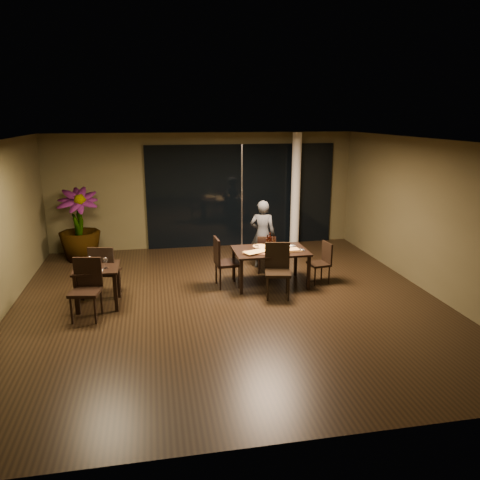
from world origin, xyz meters
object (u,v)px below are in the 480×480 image
side_table (97,274)px  diner (263,234)px  chair_side_far (104,269)px  main_table (270,253)px  bottle_b (274,242)px  chair_main_near (277,267)px  chair_main_far (267,252)px  bottle_a (268,242)px  potted_plant (79,225)px  chair_main_right (322,260)px  chair_side_near (87,285)px  chair_main_left (223,260)px  bottle_c (270,241)px

side_table → diner: diner is taller
diner → chair_side_far: bearing=40.4°
main_table → bottle_b: bottle_b is taller
bottle_b → chair_main_near: bearing=-98.3°
chair_main_far → side_table: bearing=35.0°
diner → bottle_a: (-0.14, -1.05, 0.11)m
main_table → potted_plant: potted_plant is taller
chair_main_near → bottle_b: chair_main_near is taller
potted_plant → chair_main_right: bearing=-26.5°
main_table → chair_main_far: chair_main_far is taller
bottle_a → chair_side_near: bearing=-162.8°
chair_main_left → bottle_a: 0.99m
chair_side_far → potted_plant: bearing=-60.6°
chair_main_left → bottle_b: 1.11m
chair_main_near → chair_side_far: 3.33m
chair_main_far → chair_side_far: size_ratio=0.84×
potted_plant → main_table: bearing=-31.6°
bottle_a → bottle_b: 0.13m
chair_side_far → chair_side_near: size_ratio=0.99×
chair_main_near → chair_side_near: bearing=-162.8°
side_table → chair_side_near: (-0.12, -0.49, -0.03)m
chair_side_far → side_table: bearing=89.1°
chair_main_right → chair_main_far: bearing=-135.8°
chair_main_left → bottle_b: chair_main_left is taller
chair_side_near → diner: (3.62, 2.13, 0.20)m
potted_plant → side_table: bearing=-76.8°
bottle_a → bottle_c: bottle_c is taller
chair_side_near → bottle_a: chair_side_near is taller
potted_plant → bottle_c: potted_plant is taller
chair_main_far → bottle_c: size_ratio=2.52×
chair_main_left → bottle_c: size_ratio=3.01×
chair_main_left → diner: 1.54m
chair_main_left → chair_main_right: (2.09, -0.13, -0.10)m
chair_side_near → bottle_a: (3.48, 1.08, 0.31)m
side_table → chair_main_near: bearing=-2.1°
side_table → diner: 3.87m
chair_main_near → chair_main_left: size_ratio=1.00×
chair_main_left → chair_main_near: bearing=-129.8°
main_table → chair_main_right: chair_main_right is taller
chair_main_left → potted_plant: potted_plant is taller
potted_plant → bottle_b: (4.20, -2.47, 0.02)m
chair_main_left → potted_plant: size_ratio=0.60×
chair_main_left → bottle_c: bearing=-92.5°
chair_side_far → chair_side_near: (-0.21, -0.88, 0.01)m
chair_main_far → chair_main_near: size_ratio=0.83×
chair_side_far → chair_side_near: chair_side_near is taller
potted_plant → bottle_a: size_ratio=5.84×
main_table → side_table: bearing=-171.6°
chair_main_far → bottle_a: size_ratio=2.92×
main_table → chair_main_near: bearing=-91.1°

